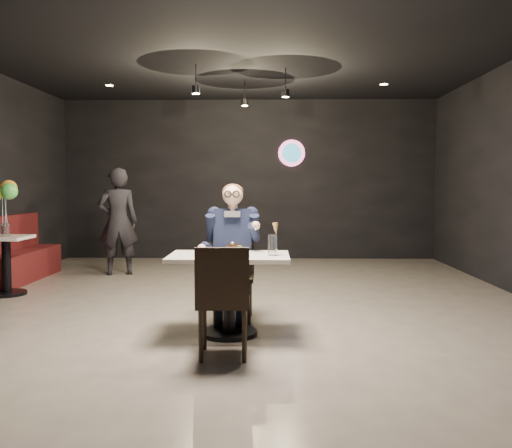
{
  "coord_description": "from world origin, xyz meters",
  "views": [
    {
      "loc": [
        0.37,
        -5.79,
        1.38
      ],
      "look_at": [
        0.24,
        -0.25,
        0.99
      ],
      "focal_mm": 38.0,
      "sensor_mm": 36.0,
      "label": 1
    }
  ],
  "objects_px": {
    "seated_man": "(233,251)",
    "side_table": "(7,268)",
    "passerby": "(118,221)",
    "main_table": "(229,295)",
    "chair_near": "(224,300)",
    "booth_bench": "(19,248)",
    "chair_far": "(233,276)",
    "sundae_glass": "(273,245)",
    "balloon_vase": "(5,230)"
  },
  "relations": [
    {
      "from": "seated_man",
      "to": "side_table",
      "type": "distance_m",
      "value": 3.23
    },
    {
      "from": "side_table",
      "to": "passerby",
      "type": "relative_size",
      "value": 0.41
    },
    {
      "from": "passerby",
      "to": "main_table",
      "type": "bearing_deg",
      "value": 102.98
    },
    {
      "from": "chair_near",
      "to": "seated_man",
      "type": "distance_m",
      "value": 1.2
    },
    {
      "from": "main_table",
      "to": "booth_bench",
      "type": "relative_size",
      "value": 0.58
    },
    {
      "from": "booth_bench",
      "to": "passerby",
      "type": "relative_size",
      "value": 1.15
    },
    {
      "from": "seated_man",
      "to": "chair_far",
      "type": "bearing_deg",
      "value": 63.43
    },
    {
      "from": "chair_near",
      "to": "sundae_glass",
      "type": "distance_m",
      "value": 0.81
    },
    {
      "from": "main_table",
      "to": "sundae_glass",
      "type": "distance_m",
      "value": 0.62
    },
    {
      "from": "sundae_glass",
      "to": "booth_bench",
      "type": "height_order",
      "value": "booth_bench"
    },
    {
      "from": "main_table",
      "to": "passerby",
      "type": "bearing_deg",
      "value": 120.19
    },
    {
      "from": "chair_near",
      "to": "booth_bench",
      "type": "xyz_separation_m",
      "value": [
        -3.26,
        3.41,
        0.02
      ]
    },
    {
      "from": "balloon_vase",
      "to": "booth_bench",
      "type": "bearing_deg",
      "value": 106.7
    },
    {
      "from": "booth_bench",
      "to": "chair_near",
      "type": "bearing_deg",
      "value": -46.34
    },
    {
      "from": "side_table",
      "to": "passerby",
      "type": "height_order",
      "value": "passerby"
    },
    {
      "from": "chair_far",
      "to": "sundae_glass",
      "type": "height_order",
      "value": "sundae_glass"
    },
    {
      "from": "chair_near",
      "to": "balloon_vase",
      "type": "relative_size",
      "value": 5.72
    },
    {
      "from": "main_table",
      "to": "side_table",
      "type": "xyz_separation_m",
      "value": [
        -2.96,
        1.79,
        -0.04
      ]
    },
    {
      "from": "balloon_vase",
      "to": "passerby",
      "type": "bearing_deg",
      "value": 58.78
    },
    {
      "from": "main_table",
      "to": "chair_near",
      "type": "bearing_deg",
      "value": -90.0
    },
    {
      "from": "seated_man",
      "to": "side_table",
      "type": "xyz_separation_m",
      "value": [
        -2.96,
        1.24,
        -0.38
      ]
    },
    {
      "from": "chair_near",
      "to": "side_table",
      "type": "distance_m",
      "value": 3.82
    },
    {
      "from": "main_table",
      "to": "passerby",
      "type": "xyz_separation_m",
      "value": [
        -1.98,
        3.4,
        0.46
      ]
    },
    {
      "from": "passerby",
      "to": "booth_bench",
      "type": "bearing_deg",
      "value": 8.43
    },
    {
      "from": "seated_man",
      "to": "passerby",
      "type": "bearing_deg",
      "value": 124.76
    },
    {
      "from": "balloon_vase",
      "to": "passerby",
      "type": "height_order",
      "value": "passerby"
    },
    {
      "from": "side_table",
      "to": "passerby",
      "type": "xyz_separation_m",
      "value": [
        0.98,
        1.61,
        0.49
      ]
    },
    {
      "from": "chair_near",
      "to": "passerby",
      "type": "bearing_deg",
      "value": 114.48
    },
    {
      "from": "main_table",
      "to": "side_table",
      "type": "height_order",
      "value": "main_table"
    },
    {
      "from": "chair_near",
      "to": "seated_man",
      "type": "xyz_separation_m",
      "value": [
        0.0,
        1.17,
        0.26
      ]
    },
    {
      "from": "chair_near",
      "to": "booth_bench",
      "type": "height_order",
      "value": "booth_bench"
    },
    {
      "from": "main_table",
      "to": "balloon_vase",
      "type": "height_order",
      "value": "balloon_vase"
    },
    {
      "from": "seated_man",
      "to": "booth_bench",
      "type": "height_order",
      "value": "seated_man"
    },
    {
      "from": "seated_man",
      "to": "balloon_vase",
      "type": "distance_m",
      "value": 3.21
    },
    {
      "from": "main_table",
      "to": "balloon_vase",
      "type": "xyz_separation_m",
      "value": [
        -2.96,
        1.79,
        0.46
      ]
    },
    {
      "from": "seated_man",
      "to": "side_table",
      "type": "relative_size",
      "value": 2.13
    },
    {
      "from": "chair_near",
      "to": "passerby",
      "type": "xyz_separation_m",
      "value": [
        -1.98,
        4.03,
        0.37
      ]
    },
    {
      "from": "chair_far",
      "to": "chair_near",
      "type": "bearing_deg",
      "value": -90.0
    },
    {
      "from": "sundae_glass",
      "to": "main_table",
      "type": "bearing_deg",
      "value": 174.95
    },
    {
      "from": "chair_near",
      "to": "sundae_glass",
      "type": "xyz_separation_m",
      "value": [
        0.4,
        0.59,
        0.39
      ]
    },
    {
      "from": "chair_near",
      "to": "side_table",
      "type": "xyz_separation_m",
      "value": [
        -2.96,
        2.41,
        -0.12
      ]
    },
    {
      "from": "chair_near",
      "to": "side_table",
      "type": "height_order",
      "value": "chair_near"
    },
    {
      "from": "main_table",
      "to": "sundae_glass",
      "type": "height_order",
      "value": "sundae_glass"
    },
    {
      "from": "side_table",
      "to": "sundae_glass",
      "type": "bearing_deg",
      "value": -28.5
    },
    {
      "from": "side_table",
      "to": "chair_near",
      "type": "bearing_deg",
      "value": -39.21
    },
    {
      "from": "chair_far",
      "to": "side_table",
      "type": "relative_size",
      "value": 1.36
    },
    {
      "from": "chair_far",
      "to": "chair_near",
      "type": "height_order",
      "value": "same"
    },
    {
      "from": "main_table",
      "to": "booth_bench",
      "type": "bearing_deg",
      "value": 139.44
    },
    {
      "from": "booth_bench",
      "to": "passerby",
      "type": "xyz_separation_m",
      "value": [
        1.28,
        0.61,
        0.35
      ]
    },
    {
      "from": "chair_far",
      "to": "seated_man",
      "type": "distance_m",
      "value": 0.26
    }
  ]
}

